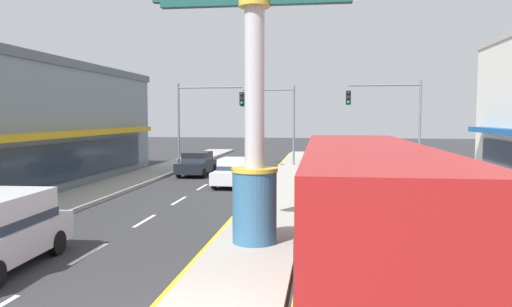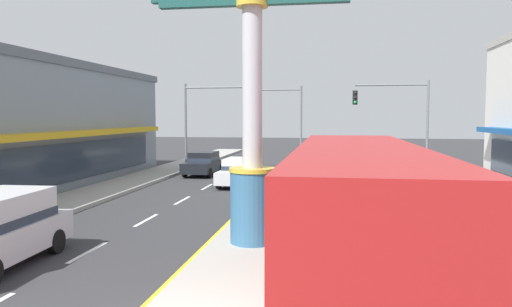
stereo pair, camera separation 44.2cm
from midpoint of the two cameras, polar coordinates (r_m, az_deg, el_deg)
median_strip at (r=26.44m, az=2.89°, el=-3.94°), size 2.50×52.00×0.14m
sidewalk_left at (r=26.93m, az=-17.58°, el=-3.95°), size 2.82×60.00×0.18m
sidewalk_right at (r=25.37m, az=23.89°, el=-4.62°), size 2.82×60.00×0.18m
lane_markings at (r=25.12m, az=2.63°, el=-4.53°), size 9.24×52.00×0.01m
district_sign at (r=14.37m, az=-1.06°, el=5.91°), size 6.01×1.37×8.71m
traffic_light_left_side at (r=35.18m, az=-6.58°, el=4.92°), size 4.86×0.46×6.20m
traffic_light_right_side at (r=33.41m, az=15.16°, el=4.83°), size 4.86×0.46×6.20m
traffic_light_median_far at (r=38.03m, az=1.81°, el=4.82°), size 4.20×0.46×6.20m
sedan_near_right_lane at (r=27.51m, az=-2.99°, el=-2.11°), size 1.92×4.34×1.53m
bus_near_left_lane at (r=10.87m, az=11.40°, el=-6.41°), size 2.63×11.22×3.26m
sedan_mid_left_lane at (r=32.60m, az=-7.23°, el=-1.13°), size 1.93×4.35×1.53m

